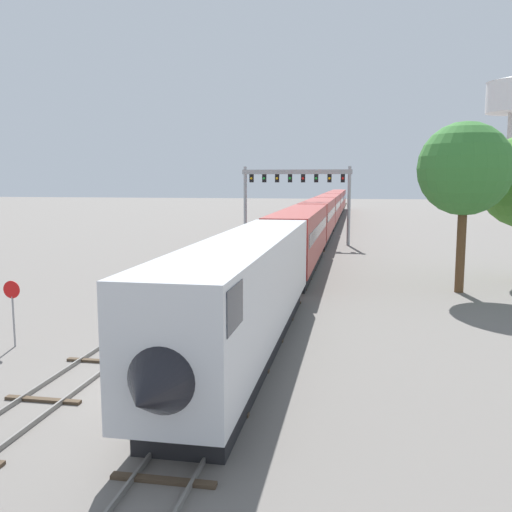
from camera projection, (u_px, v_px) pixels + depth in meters
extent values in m
plane|color=slate|center=(167.00, 386.00, 19.51)|extent=(400.00, 400.00, 0.00)
cube|color=slate|center=(319.00, 231.00, 77.79)|extent=(0.07, 200.00, 0.16)
cube|color=slate|center=(330.00, 231.00, 77.54)|extent=(0.07, 200.00, 0.16)
cube|color=#473828|center=(163.00, 480.00, 13.30)|extent=(2.60, 0.24, 0.10)
cube|color=#473828|center=(207.00, 412.00, 17.20)|extent=(2.60, 0.24, 0.10)
cube|color=#473828|center=(235.00, 369.00, 21.11)|extent=(2.60, 0.24, 0.10)
cube|color=#473828|center=(254.00, 340.00, 25.01)|extent=(2.60, 0.24, 0.10)
cube|color=#473828|center=(268.00, 318.00, 28.91)|extent=(2.60, 0.24, 0.10)
cube|color=#473828|center=(279.00, 302.00, 32.81)|extent=(2.60, 0.24, 0.10)
cube|color=#473828|center=(287.00, 289.00, 36.71)|extent=(2.60, 0.24, 0.10)
cube|color=#473828|center=(294.00, 278.00, 40.61)|extent=(2.60, 0.24, 0.10)
cube|color=#473828|center=(300.00, 270.00, 44.51)|extent=(2.60, 0.24, 0.10)
cube|color=#473828|center=(304.00, 263.00, 48.41)|extent=(2.60, 0.24, 0.10)
cube|color=#473828|center=(308.00, 256.00, 52.31)|extent=(2.60, 0.24, 0.10)
cube|color=#473828|center=(312.00, 251.00, 56.22)|extent=(2.60, 0.24, 0.10)
cube|color=#473828|center=(315.00, 247.00, 60.12)|extent=(2.60, 0.24, 0.10)
cube|color=#473828|center=(317.00, 242.00, 64.02)|extent=(2.60, 0.24, 0.10)
cube|color=#473828|center=(320.00, 239.00, 67.92)|extent=(2.60, 0.24, 0.10)
cube|color=#473828|center=(322.00, 236.00, 71.82)|extent=(2.60, 0.24, 0.10)
cube|color=#473828|center=(324.00, 233.00, 75.72)|extent=(2.60, 0.24, 0.10)
cube|color=#473828|center=(325.00, 230.00, 79.62)|extent=(2.60, 0.24, 0.10)
cube|color=#473828|center=(327.00, 228.00, 83.52)|extent=(2.60, 0.24, 0.10)
cube|color=#473828|center=(328.00, 226.00, 87.42)|extent=(2.60, 0.24, 0.10)
cube|color=#473828|center=(329.00, 224.00, 91.32)|extent=(2.60, 0.24, 0.10)
cube|color=#473828|center=(331.00, 222.00, 95.23)|extent=(2.60, 0.24, 0.10)
cube|color=#473828|center=(332.00, 220.00, 99.13)|extent=(2.60, 0.24, 0.10)
cube|color=#473828|center=(333.00, 219.00, 103.03)|extent=(2.60, 0.24, 0.10)
cube|color=#473828|center=(334.00, 217.00, 106.93)|extent=(2.60, 0.24, 0.10)
cube|color=#473828|center=(334.00, 216.00, 110.83)|extent=(2.60, 0.24, 0.10)
cube|color=#473828|center=(335.00, 215.00, 114.73)|extent=(2.60, 0.24, 0.10)
cube|color=#473828|center=(336.00, 214.00, 118.63)|extent=(2.60, 0.24, 0.10)
cube|color=#473828|center=(337.00, 213.00, 122.53)|extent=(2.60, 0.24, 0.10)
cube|color=#473828|center=(337.00, 212.00, 126.43)|extent=(2.60, 0.24, 0.10)
cube|color=#473828|center=(338.00, 211.00, 130.33)|extent=(2.60, 0.24, 0.10)
cube|color=#473828|center=(338.00, 210.00, 134.24)|extent=(2.60, 0.24, 0.10)
cube|color=#473828|center=(339.00, 209.00, 138.14)|extent=(2.60, 0.24, 0.10)
cube|color=#473828|center=(340.00, 208.00, 142.04)|extent=(2.60, 0.24, 0.10)
cube|color=#473828|center=(340.00, 207.00, 145.94)|extent=(2.60, 0.24, 0.10)
cube|color=#473828|center=(340.00, 207.00, 149.84)|extent=(2.60, 0.24, 0.10)
cube|color=#473828|center=(341.00, 206.00, 153.74)|extent=(2.60, 0.24, 0.10)
cube|color=#473828|center=(341.00, 205.00, 157.64)|extent=(2.60, 0.24, 0.10)
cube|color=#473828|center=(342.00, 205.00, 161.54)|extent=(2.60, 0.24, 0.10)
cube|color=#473828|center=(342.00, 204.00, 165.44)|extent=(2.60, 0.24, 0.10)
cube|color=#473828|center=(342.00, 204.00, 169.35)|extent=(2.60, 0.24, 0.10)
cube|color=#473828|center=(343.00, 203.00, 173.25)|extent=(2.60, 0.24, 0.10)
cube|color=slate|center=(254.00, 247.00, 59.25)|extent=(0.07, 160.00, 0.16)
cube|color=slate|center=(268.00, 247.00, 59.00)|extent=(0.07, 160.00, 0.16)
cube|color=#473828|center=(43.00, 400.00, 18.17)|extent=(2.60, 0.24, 0.10)
cube|color=#473828|center=(99.00, 361.00, 22.07)|extent=(2.60, 0.24, 0.10)
cube|color=#473828|center=(138.00, 334.00, 25.97)|extent=(2.60, 0.24, 0.10)
cube|color=#473828|center=(166.00, 314.00, 29.87)|extent=(2.60, 0.24, 0.10)
cube|color=#473828|center=(188.00, 298.00, 33.77)|extent=(2.60, 0.24, 0.10)
cube|color=#473828|center=(206.00, 286.00, 37.68)|extent=(2.60, 0.24, 0.10)
cube|color=#473828|center=(220.00, 276.00, 41.58)|extent=(2.60, 0.24, 0.10)
cube|color=#473828|center=(232.00, 268.00, 45.48)|extent=(2.60, 0.24, 0.10)
cube|color=#473828|center=(242.00, 261.00, 49.38)|extent=(2.60, 0.24, 0.10)
cube|color=#473828|center=(250.00, 255.00, 53.28)|extent=(2.60, 0.24, 0.10)
cube|color=#473828|center=(258.00, 250.00, 57.18)|extent=(2.60, 0.24, 0.10)
cube|color=#473828|center=(264.00, 245.00, 61.08)|extent=(2.60, 0.24, 0.10)
cube|color=#473828|center=(270.00, 242.00, 64.98)|extent=(2.60, 0.24, 0.10)
cube|color=#473828|center=(275.00, 238.00, 68.88)|extent=(2.60, 0.24, 0.10)
cube|color=#473828|center=(279.00, 235.00, 72.79)|extent=(2.60, 0.24, 0.10)
cube|color=#473828|center=(283.00, 232.00, 76.69)|extent=(2.60, 0.24, 0.10)
cube|color=#473828|center=(287.00, 230.00, 80.59)|extent=(2.60, 0.24, 0.10)
cube|color=#473828|center=(290.00, 227.00, 84.49)|extent=(2.60, 0.24, 0.10)
cube|color=#473828|center=(293.00, 225.00, 88.39)|extent=(2.60, 0.24, 0.10)
cube|color=#473828|center=(296.00, 223.00, 92.29)|extent=(2.60, 0.24, 0.10)
cube|color=#473828|center=(298.00, 222.00, 96.19)|extent=(2.60, 0.24, 0.10)
cube|color=#473828|center=(301.00, 220.00, 100.09)|extent=(2.60, 0.24, 0.10)
cube|color=#473828|center=(303.00, 218.00, 103.99)|extent=(2.60, 0.24, 0.10)
cube|color=#473828|center=(305.00, 217.00, 107.89)|extent=(2.60, 0.24, 0.10)
cube|color=#473828|center=(307.00, 216.00, 111.80)|extent=(2.60, 0.24, 0.10)
cube|color=#473828|center=(308.00, 215.00, 115.70)|extent=(2.60, 0.24, 0.10)
cube|color=#473828|center=(310.00, 213.00, 119.60)|extent=(2.60, 0.24, 0.10)
cube|color=#473828|center=(311.00, 212.00, 123.50)|extent=(2.60, 0.24, 0.10)
cube|color=#473828|center=(313.00, 211.00, 127.40)|extent=(2.60, 0.24, 0.10)
cube|color=#473828|center=(314.00, 210.00, 131.30)|extent=(2.60, 0.24, 0.10)
cube|color=#473828|center=(315.00, 210.00, 135.20)|extent=(2.60, 0.24, 0.10)
cube|color=silver|center=(247.00, 283.00, 23.06)|extent=(3.00, 20.79, 3.80)
cone|color=black|center=(158.00, 384.00, 12.78)|extent=(2.88, 2.60, 2.88)
cube|color=black|center=(176.00, 305.00, 13.94)|extent=(3.04, 1.80, 1.10)
cube|color=black|center=(247.00, 340.00, 23.38)|extent=(2.52, 18.71, 1.00)
cube|color=maroon|center=(300.00, 234.00, 44.32)|extent=(3.00, 20.79, 3.80)
cube|color=black|center=(300.00, 229.00, 44.26)|extent=(3.04, 19.13, 0.90)
cube|color=black|center=(300.00, 264.00, 44.64)|extent=(2.52, 18.71, 1.00)
cube|color=maroon|center=(319.00, 216.00, 65.57)|extent=(3.00, 20.79, 3.80)
cube|color=black|center=(319.00, 213.00, 65.52)|extent=(3.04, 19.13, 0.90)
cube|color=black|center=(319.00, 237.00, 65.89)|extent=(2.52, 18.71, 1.00)
cube|color=maroon|center=(328.00, 208.00, 86.83)|extent=(3.00, 20.79, 3.80)
cube|color=black|center=(328.00, 205.00, 86.77)|extent=(3.04, 19.13, 0.90)
cube|color=black|center=(328.00, 223.00, 87.15)|extent=(2.52, 18.71, 1.00)
cube|color=maroon|center=(334.00, 202.00, 108.08)|extent=(3.00, 20.79, 3.80)
cube|color=black|center=(334.00, 200.00, 108.03)|extent=(3.04, 19.13, 0.90)
cube|color=black|center=(334.00, 215.00, 108.40)|extent=(2.52, 18.71, 1.00)
cube|color=maroon|center=(338.00, 198.00, 129.33)|extent=(3.00, 20.79, 3.80)
cube|color=black|center=(338.00, 197.00, 129.28)|extent=(3.04, 19.13, 0.90)
cube|color=black|center=(338.00, 209.00, 129.66)|extent=(2.52, 18.71, 1.00)
cylinder|color=#999BA0|center=(245.00, 205.00, 62.96)|extent=(0.36, 0.36, 8.61)
cylinder|color=#999BA0|center=(349.00, 206.00, 60.94)|extent=(0.36, 0.36, 8.61)
cube|color=#999BA0|center=(297.00, 172.00, 61.45)|extent=(12.10, 0.36, 0.50)
cube|color=black|center=(252.00, 178.00, 62.48)|extent=(0.44, 0.32, 0.90)
sphere|color=yellow|center=(251.00, 178.00, 62.29)|extent=(0.28, 0.28, 0.28)
cube|color=black|center=(264.00, 178.00, 62.23)|extent=(0.44, 0.32, 0.90)
sphere|color=green|center=(264.00, 178.00, 62.04)|extent=(0.28, 0.28, 0.28)
cube|color=black|center=(277.00, 178.00, 61.98)|extent=(0.44, 0.32, 0.90)
sphere|color=yellow|center=(277.00, 178.00, 61.79)|extent=(0.28, 0.28, 0.28)
cube|color=black|center=(290.00, 178.00, 61.72)|extent=(0.44, 0.32, 0.90)
sphere|color=green|center=(290.00, 178.00, 61.54)|extent=(0.28, 0.28, 0.28)
cube|color=black|center=(303.00, 178.00, 61.47)|extent=(0.44, 0.32, 0.90)
sphere|color=red|center=(303.00, 178.00, 61.29)|extent=(0.28, 0.28, 0.28)
cube|color=black|center=(316.00, 178.00, 61.22)|extent=(0.44, 0.32, 0.90)
sphere|color=green|center=(316.00, 178.00, 61.03)|extent=(0.28, 0.28, 0.28)
cube|color=black|center=(329.00, 178.00, 60.97)|extent=(0.44, 0.32, 0.90)
sphere|color=yellow|center=(329.00, 178.00, 60.78)|extent=(0.28, 0.28, 0.28)
cube|color=black|center=(343.00, 178.00, 60.71)|extent=(0.44, 0.32, 0.90)
sphere|color=red|center=(343.00, 178.00, 60.53)|extent=(0.28, 0.28, 0.28)
cylinder|color=gray|center=(14.00, 322.00, 24.03)|extent=(0.08, 0.08, 2.20)
cylinder|color=red|center=(12.00, 290.00, 23.82)|extent=(0.76, 0.03, 0.76)
cylinder|color=brown|center=(461.00, 247.00, 35.51)|extent=(0.56, 0.56, 5.78)
sphere|color=#387A33|center=(465.00, 169.00, 34.84)|extent=(5.82, 5.82, 5.82)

